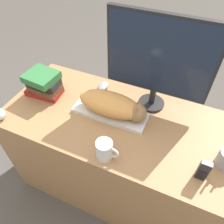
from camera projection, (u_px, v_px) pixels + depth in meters
name	position (u px, v px, depth m)	size (l,w,h in m)	color
ground_plane	(98.00, 218.00, 1.58)	(12.00, 12.00, 0.00)	#4C4742
desk	(116.00, 155.00, 1.51)	(1.34, 0.63, 0.75)	#9E7047
keyboard	(110.00, 113.00, 1.26)	(0.43, 0.15, 0.02)	silver
cat	(114.00, 105.00, 1.20)	(0.40, 0.16, 0.12)	#D18C47
monitor	(159.00, 59.00, 1.10)	(0.56, 0.16, 0.55)	black
computer_mouse	(103.00, 86.00, 1.42)	(0.06, 0.10, 0.03)	gray
coffee_mug	(105.00, 150.00, 1.04)	(0.12, 0.08, 0.10)	silver
phone	(203.00, 171.00, 0.95)	(0.05, 0.03, 0.12)	black
book_stack	(43.00, 84.00, 1.33)	(0.23, 0.18, 0.16)	maroon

